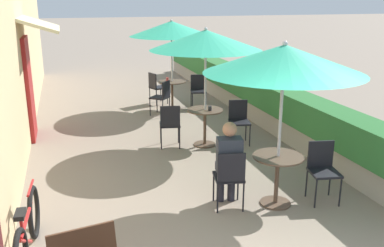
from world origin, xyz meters
name	(u,v)px	position (x,y,z in m)	size (l,w,h in m)	color
cafe_facade_wall	(18,35)	(-2.54, 7.04, 2.09)	(0.98, 14.35, 4.20)	#D6B784
planter_hedge	(246,91)	(2.75, 7.07, 0.54)	(0.60, 13.35, 1.01)	gray
patio_table_near	(277,171)	(1.10, 2.20, 0.51)	(0.71, 0.71, 0.74)	brown
patio_umbrella_near	(284,59)	(1.10, 2.20, 2.09)	(2.14, 2.14, 2.32)	#B7B7BC
cafe_chair_near_left	(230,175)	(0.40, 2.25, 0.52)	(0.47, 0.47, 0.87)	black
seated_patron_near_left	(228,160)	(0.42, 2.36, 0.69)	(0.39, 0.45, 1.25)	#23232D
cafe_chair_near_right	(323,166)	(1.80, 2.15, 0.52)	(0.47, 0.47, 0.87)	black
patio_table_mid	(205,120)	(0.93, 4.91, 0.51)	(0.71, 0.71, 0.74)	brown
patio_umbrella_mid	(206,40)	(0.93, 4.91, 2.09)	(2.14, 2.14, 2.32)	#B7B7BC
cafe_chair_mid_left	(239,118)	(1.63, 4.85, 0.52)	(0.47, 0.47, 0.87)	black
cafe_chair_mid_right	(170,122)	(0.23, 4.97, 0.52)	(0.47, 0.47, 0.87)	black
coffee_cup_mid	(210,108)	(0.99, 4.80, 0.78)	(0.07, 0.07, 0.09)	#232328
patio_table_far	(172,90)	(1.02, 7.92, 0.51)	(0.71, 0.71, 0.74)	brown
patio_umbrella_far	(171,29)	(1.02, 7.92, 2.09)	(2.14, 2.14, 2.32)	#B7B7BC
cafe_chair_far_left	(162,95)	(0.62, 7.35, 0.52)	(0.56, 0.56, 0.87)	black
cafe_chair_far_right	(198,88)	(1.71, 7.87, 0.52)	(0.47, 0.47, 0.87)	black
cafe_chair_far_back	(156,86)	(0.72, 8.56, 0.52)	(0.51, 0.51, 0.87)	black
coffee_cup_far	(167,79)	(0.91, 8.02, 0.78)	(0.07, 0.07, 0.09)	#B73D3D
bicycle_leaning	(28,233)	(-2.20, 1.76, 0.35)	(0.17, 1.69, 0.75)	black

